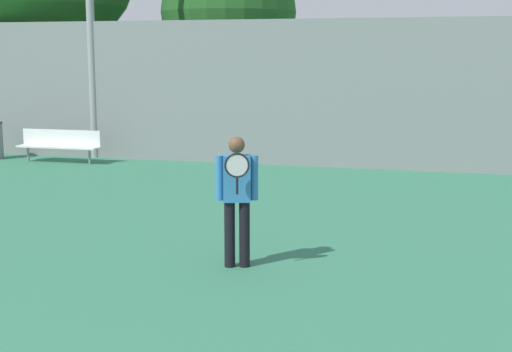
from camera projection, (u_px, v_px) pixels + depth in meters
name	position (u px, v px, depth m)	size (l,w,h in m)	color
tennis_player	(237.00, 194.00, 9.14)	(0.53, 0.47, 1.71)	black
bench_courtside_near	(60.00, 143.00, 18.06)	(2.18, 0.40, 0.82)	white
back_fence	(332.00, 94.00, 17.05)	(31.15, 0.06, 3.56)	gray
tree_green_broad	(228.00, 13.00, 21.41)	(4.07, 4.07, 5.99)	brown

